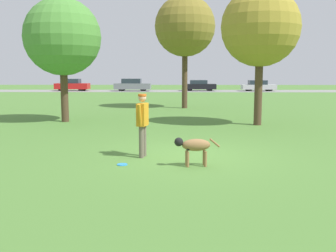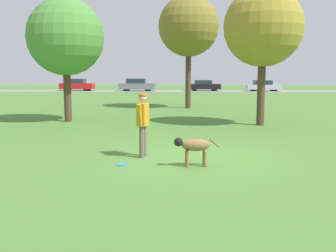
{
  "view_description": "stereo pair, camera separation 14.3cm",
  "coord_description": "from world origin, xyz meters",
  "px_view_note": "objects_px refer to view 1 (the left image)",
  "views": [
    {
      "loc": [
        -0.3,
        -10.39,
        2.23
      ],
      "look_at": [
        -0.5,
        -0.68,
        0.9
      ],
      "focal_mm": 42.0,
      "sensor_mm": 36.0,
      "label": 1
    },
    {
      "loc": [
        -0.16,
        -10.39,
        2.23
      ],
      "look_at": [
        -0.5,
        -0.68,
        0.9
      ],
      "focal_mm": 42.0,
      "sensor_mm": 36.0,
      "label": 2
    }
  ],
  "objects_px": {
    "dog": "(194,146)",
    "parked_car_black": "(199,86)",
    "person": "(142,120)",
    "parked_car_grey": "(132,85)",
    "tree_near_right": "(260,28)",
    "parked_car_red": "(72,85)",
    "parked_car_silver": "(258,86)",
    "tree_mid_center": "(185,27)",
    "frisbee": "(122,165)",
    "tree_near_left": "(62,37)"
  },
  "relations": [
    {
      "from": "tree_near_right",
      "to": "tree_near_left",
      "type": "relative_size",
      "value": 1.04
    },
    {
      "from": "parked_car_black",
      "to": "person",
      "type": "bearing_deg",
      "value": -96.2
    },
    {
      "from": "dog",
      "to": "parked_car_black",
      "type": "relative_size",
      "value": 0.28
    },
    {
      "from": "person",
      "to": "parked_car_silver",
      "type": "xyz_separation_m",
      "value": [
        10.72,
        37.04,
        -0.36
      ]
    },
    {
      "from": "dog",
      "to": "tree_mid_center",
      "type": "distance_m",
      "value": 16.05
    },
    {
      "from": "dog",
      "to": "tree_near_left",
      "type": "relative_size",
      "value": 0.2
    },
    {
      "from": "frisbee",
      "to": "tree_near_left",
      "type": "relative_size",
      "value": 0.05
    },
    {
      "from": "parked_car_red",
      "to": "parked_car_silver",
      "type": "distance_m",
      "value": 22.36
    },
    {
      "from": "dog",
      "to": "parked_car_silver",
      "type": "xyz_separation_m",
      "value": [
        9.42,
        38.05,
        0.14
      ]
    },
    {
      "from": "person",
      "to": "parked_car_red",
      "type": "height_order",
      "value": "person"
    },
    {
      "from": "frisbee",
      "to": "parked_car_red",
      "type": "relative_size",
      "value": 0.06
    },
    {
      "from": "tree_near_left",
      "to": "tree_mid_center",
      "type": "xyz_separation_m",
      "value": [
        5.59,
        6.95,
        1.24
      ]
    },
    {
      "from": "tree_mid_center",
      "to": "parked_car_black",
      "type": "xyz_separation_m",
      "value": [
        2.26,
        22.88,
        -4.36
      ]
    },
    {
      "from": "frisbee",
      "to": "tree_near_left",
      "type": "xyz_separation_m",
      "value": [
        -3.74,
        8.37,
        3.76
      ]
    },
    {
      "from": "person",
      "to": "dog",
      "type": "distance_m",
      "value": 1.72
    },
    {
      "from": "parked_car_silver",
      "to": "frisbee",
      "type": "bearing_deg",
      "value": -107.11
    },
    {
      "from": "parked_car_black",
      "to": "tree_near_right",
      "type": "bearing_deg",
      "value": -89.29
    },
    {
      "from": "frisbee",
      "to": "parked_car_grey",
      "type": "relative_size",
      "value": 0.06
    },
    {
      "from": "dog",
      "to": "parked_car_grey",
      "type": "bearing_deg",
      "value": -88.24
    },
    {
      "from": "dog",
      "to": "frisbee",
      "type": "xyz_separation_m",
      "value": [
        -1.73,
        0.09,
        -0.48
      ]
    },
    {
      "from": "parked_car_black",
      "to": "dog",
      "type": "bearing_deg",
      "value": -94.11
    },
    {
      "from": "parked_car_black",
      "to": "parked_car_grey",
      "type": "bearing_deg",
      "value": -176.68
    },
    {
      "from": "dog",
      "to": "tree_near_right",
      "type": "distance_m",
      "value": 8.84
    },
    {
      "from": "parked_car_red",
      "to": "parked_car_silver",
      "type": "xyz_separation_m",
      "value": [
        22.36,
        -0.03,
        -0.08
      ]
    },
    {
      "from": "tree_near_left",
      "to": "parked_car_red",
      "type": "relative_size",
      "value": 1.37
    },
    {
      "from": "parked_car_grey",
      "to": "parked_car_black",
      "type": "bearing_deg",
      "value": 5.44
    },
    {
      "from": "person",
      "to": "parked_car_black",
      "type": "bearing_deg",
      "value": 7.06
    },
    {
      "from": "tree_mid_center",
      "to": "parked_car_red",
      "type": "bearing_deg",
      "value": 119.94
    },
    {
      "from": "dog",
      "to": "parked_car_grey",
      "type": "relative_size",
      "value": 0.25
    },
    {
      "from": "person",
      "to": "parked_car_silver",
      "type": "height_order",
      "value": "person"
    },
    {
      "from": "tree_near_right",
      "to": "parked_car_silver",
      "type": "bearing_deg",
      "value": 78.24
    },
    {
      "from": "parked_car_grey",
      "to": "tree_mid_center",
      "type": "bearing_deg",
      "value": -74.03
    },
    {
      "from": "parked_car_red",
      "to": "parked_car_silver",
      "type": "relative_size",
      "value": 1.0
    },
    {
      "from": "person",
      "to": "parked_car_silver",
      "type": "bearing_deg",
      "value": -3.44
    },
    {
      "from": "tree_near_right",
      "to": "tree_near_left",
      "type": "bearing_deg",
      "value": 173.46
    },
    {
      "from": "dog",
      "to": "parked_car_black",
      "type": "height_order",
      "value": "parked_car_black"
    },
    {
      "from": "tree_near_left",
      "to": "parked_car_grey",
      "type": "relative_size",
      "value": 1.26
    },
    {
      "from": "tree_near_right",
      "to": "tree_near_left",
      "type": "height_order",
      "value": "tree_near_right"
    },
    {
      "from": "tree_mid_center",
      "to": "parked_car_red",
      "type": "xyz_separation_m",
      "value": [
        -13.06,
        22.67,
        -4.3
      ]
    },
    {
      "from": "tree_near_left",
      "to": "parked_car_black",
      "type": "relative_size",
      "value": 1.39
    },
    {
      "from": "dog",
      "to": "tree_near_left",
      "type": "distance_m",
      "value": 10.59
    },
    {
      "from": "tree_mid_center",
      "to": "parked_car_grey",
      "type": "height_order",
      "value": "tree_mid_center"
    },
    {
      "from": "parked_car_grey",
      "to": "person",
      "type": "bearing_deg",
      "value": -81.74
    },
    {
      "from": "tree_near_left",
      "to": "parked_car_silver",
      "type": "bearing_deg",
      "value": 63.29
    },
    {
      "from": "tree_near_left",
      "to": "tree_mid_center",
      "type": "bearing_deg",
      "value": 51.19
    },
    {
      "from": "person",
      "to": "dog",
      "type": "relative_size",
      "value": 1.51
    },
    {
      "from": "person",
      "to": "parked_car_grey",
      "type": "bearing_deg",
      "value": 19.4
    },
    {
      "from": "tree_mid_center",
      "to": "parked_car_grey",
      "type": "relative_size",
      "value": 1.58
    },
    {
      "from": "person",
      "to": "parked_car_black",
      "type": "height_order",
      "value": "person"
    },
    {
      "from": "parked_car_grey",
      "to": "parked_car_red",
      "type": "bearing_deg",
      "value": 179.01
    }
  ]
}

